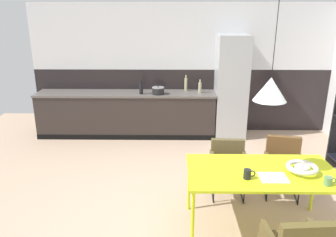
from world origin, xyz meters
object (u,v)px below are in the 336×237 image
armchair_by_stool (283,160)px  open_book (273,178)px  fruit_bowl (302,168)px  mug_dark_espresso (248,174)px  mug_short_terracotta (328,181)px  bottle_spice_small (186,84)px  dining_table (262,174)px  cooking_pot (158,91)px  pendant_lamp_over_table_near (270,89)px  bottle_wine_green (200,87)px  bottle_oil_tall (141,88)px  refrigerator_column (231,87)px  armchair_near_window (228,160)px

armchair_by_stool → open_book: armchair_by_stool is taller
fruit_bowl → mug_dark_espresso: bearing=-167.4°
mug_short_terracotta → bottle_spice_small: bottle_spice_small is taller
open_book → mug_dark_espresso: mug_dark_espresso is taller
dining_table → cooking_pot: cooking_pot is taller
dining_table → open_book: open_book is taller
armchair_by_stool → pendant_lamp_over_table_near: size_ratio=0.79×
armchair_by_stool → bottle_wine_green: bottle_wine_green is taller
bottle_oil_tall → bottle_spice_small: bearing=19.6°
mug_dark_espresso → pendant_lamp_over_table_near: 0.91m
refrigerator_column → armchair_near_window: (-0.40, -2.29, -0.51)m
bottle_spice_small → bottle_wine_green: 0.33m
refrigerator_column → mug_dark_espresso: (-0.37, -3.28, -0.20)m
dining_table → mug_short_terracotta: size_ratio=13.15×
dining_table → pendant_lamp_over_table_near: size_ratio=1.63×
refrigerator_column → mug_short_terracotta: refrigerator_column is taller
dining_table → mug_short_terracotta: mug_short_terracotta is taller
refrigerator_column → bottle_wine_green: refrigerator_column is taller
refrigerator_column → armchair_by_stool: refrigerator_column is taller
mug_dark_espresso → cooking_pot: size_ratio=0.52×
fruit_bowl → bottle_oil_tall: bearing=123.8°
armchair_by_stool → pendant_lamp_over_table_near: pendant_lamp_over_table_near is taller
armchair_by_stool → mug_dark_espresso: 1.28m
armchair_by_stool → dining_table: bearing=68.6°
fruit_bowl → open_book: fruit_bowl is taller
open_book → cooking_pot: 3.42m
bottle_spice_small → bottle_oil_tall: bottle_spice_small is taller
refrigerator_column → bottle_spice_small: (-0.89, 0.19, 0.02)m
fruit_bowl → armchair_by_stool: bearing=82.6°
bottle_oil_tall → pendant_lamp_over_table_near: (1.61, -2.98, 0.66)m
armchair_by_stool → open_book: bearing=76.4°
refrigerator_column → cooking_pot: bearing=-174.9°
bottle_spice_small → pendant_lamp_over_table_near: (0.72, -3.30, 0.65)m
dining_table → mug_short_terracotta: bearing=-27.8°
dining_table → fruit_bowl: bearing=-5.8°
bottle_wine_green → pendant_lamp_over_table_near: bearing=-81.8°
fruit_bowl → bottle_spice_small: (-1.13, 3.33, 0.22)m
open_book → bottle_oil_tall: 3.57m
mug_short_terracotta → bottle_oil_tall: 3.95m
armchair_near_window → bottle_spice_small: size_ratio=2.36×
dining_table → cooking_pot: size_ratio=6.83×
fruit_bowl → mug_short_terracotta: fruit_bowl is taller
bottle_spice_small → open_book: bearing=-77.1°
armchair_near_window → bottle_oil_tall: size_ratio=2.66×
mug_short_terracotta → pendant_lamp_over_table_near: size_ratio=0.12×
mug_dark_espresso → bottle_wine_green: (-0.24, 3.29, 0.20)m
dining_table → pendant_lamp_over_table_near: bearing=-90.0°
open_book → mug_short_terracotta: 0.53m
armchair_near_window → fruit_bowl: bearing=129.4°
mug_short_terracotta → open_book: bearing=164.9°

